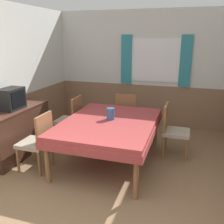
% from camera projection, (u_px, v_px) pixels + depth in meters
% --- Properties ---
extents(wall_back, '(4.29, 0.10, 2.60)m').
position_uv_depth(wall_back, '(142.00, 69.00, 5.71)').
color(wall_back, silver).
rests_on(wall_back, ground_plane).
extents(wall_left, '(0.05, 4.55, 2.60)m').
position_uv_depth(wall_left, '(7.00, 80.00, 4.37)').
color(wall_left, silver).
rests_on(wall_left, ground_plane).
extents(dining_table, '(1.47, 1.94, 0.72)m').
position_uv_depth(dining_table, '(109.00, 126.00, 4.05)').
color(dining_table, '#9E3838').
rests_on(dining_table, ground_plane).
extents(chair_right_far, '(0.44, 0.44, 0.92)m').
position_uv_depth(chair_right_far, '(173.00, 128.00, 4.33)').
color(chair_right_far, brown).
rests_on(chair_right_far, ground_plane).
extents(chair_left_far, '(0.44, 0.44, 0.92)m').
position_uv_depth(chair_left_far, '(71.00, 118.00, 4.89)').
color(chair_left_far, brown).
rests_on(chair_left_far, ground_plane).
extents(chair_head_window, '(0.44, 0.44, 0.92)m').
position_uv_depth(chair_head_window, '(127.00, 113.00, 5.19)').
color(chair_head_window, brown).
rests_on(chair_head_window, ground_plane).
extents(chair_left_near, '(0.44, 0.44, 0.92)m').
position_uv_depth(chair_left_near, '(38.00, 140.00, 3.84)').
color(chair_left_near, brown).
rests_on(chair_left_near, ground_plane).
extents(sideboard, '(0.46, 1.40, 0.85)m').
position_uv_depth(sideboard, '(17.00, 132.00, 4.35)').
color(sideboard, '#3D2319').
rests_on(sideboard, ground_plane).
extents(tv, '(0.29, 0.42, 0.36)m').
position_uv_depth(tv, '(12.00, 99.00, 4.14)').
color(tv, black).
rests_on(tv, sideboard).
extents(vase, '(0.13, 0.13, 0.19)m').
position_uv_depth(vase, '(111.00, 114.00, 4.06)').
color(vase, '#335684').
rests_on(vase, dining_table).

